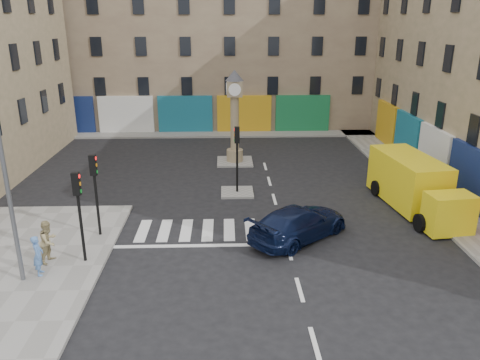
{
  "coord_description": "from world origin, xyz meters",
  "views": [
    {
      "loc": [
        -2.65,
        -16.65,
        9.3
      ],
      "look_at": [
        -1.95,
        4.5,
        2.0
      ],
      "focal_mm": 35.0,
      "sensor_mm": 36.0,
      "label": 1
    }
  ],
  "objects_px": {
    "traffic_light_left_near": "(79,203)",
    "yellow_van": "(414,185)",
    "navy_sedan": "(299,223)",
    "traffic_light_left_far": "(95,182)",
    "pedestrian_blue": "(38,255)",
    "lamp_post": "(3,160)",
    "pedestrian_tan": "(49,241)",
    "traffic_light_island": "(237,149)",
    "clock_pillar": "(235,111)"
  },
  "relations": [
    {
      "from": "navy_sedan",
      "to": "pedestrian_tan",
      "type": "bearing_deg",
      "value": 60.45
    },
    {
      "from": "navy_sedan",
      "to": "pedestrian_tan",
      "type": "xyz_separation_m",
      "value": [
        -10.22,
        -2.02,
        0.28
      ]
    },
    {
      "from": "traffic_light_left_near",
      "to": "navy_sedan",
      "type": "bearing_deg",
      "value": 12.74
    },
    {
      "from": "pedestrian_blue",
      "to": "traffic_light_island",
      "type": "bearing_deg",
      "value": -53.46
    },
    {
      "from": "clock_pillar",
      "to": "navy_sedan",
      "type": "bearing_deg",
      "value": -77.62
    },
    {
      "from": "lamp_post",
      "to": "clock_pillar",
      "type": "relative_size",
      "value": 1.36
    },
    {
      "from": "traffic_light_left_near",
      "to": "traffic_light_left_far",
      "type": "bearing_deg",
      "value": 90.0
    },
    {
      "from": "traffic_light_left_far",
      "to": "pedestrian_blue",
      "type": "distance_m",
      "value": 4.06
    },
    {
      "from": "traffic_light_island",
      "to": "navy_sedan",
      "type": "height_order",
      "value": "traffic_light_island"
    },
    {
      "from": "lamp_post",
      "to": "pedestrian_blue",
      "type": "bearing_deg",
      "value": 36.64
    },
    {
      "from": "clock_pillar",
      "to": "pedestrian_tan",
      "type": "distance_m",
      "value": 15.98
    },
    {
      "from": "traffic_light_left_near",
      "to": "clock_pillar",
      "type": "relative_size",
      "value": 0.61
    },
    {
      "from": "lamp_post",
      "to": "navy_sedan",
      "type": "bearing_deg",
      "value": 17.54
    },
    {
      "from": "yellow_van",
      "to": "pedestrian_tan",
      "type": "distance_m",
      "value": 17.49
    },
    {
      "from": "traffic_light_left_far",
      "to": "pedestrian_tan",
      "type": "bearing_deg",
      "value": -119.01
    },
    {
      "from": "traffic_light_left_near",
      "to": "clock_pillar",
      "type": "distance_m",
      "value": 15.19
    },
    {
      "from": "traffic_light_left_near",
      "to": "pedestrian_tan",
      "type": "height_order",
      "value": "traffic_light_left_near"
    },
    {
      "from": "navy_sedan",
      "to": "lamp_post",
      "type": "bearing_deg",
      "value": 66.81
    },
    {
      "from": "lamp_post",
      "to": "pedestrian_blue",
      "type": "relative_size",
      "value": 5.26
    },
    {
      "from": "traffic_light_left_near",
      "to": "traffic_light_left_far",
      "type": "relative_size",
      "value": 1.0
    },
    {
      "from": "traffic_light_island",
      "to": "pedestrian_tan",
      "type": "bearing_deg",
      "value": -134.35
    },
    {
      "from": "lamp_post",
      "to": "clock_pillar",
      "type": "bearing_deg",
      "value": 61.65
    },
    {
      "from": "traffic_light_island",
      "to": "lamp_post",
      "type": "bearing_deg",
      "value": -131.71
    },
    {
      "from": "navy_sedan",
      "to": "traffic_light_left_near",
      "type": "bearing_deg",
      "value": 62.01
    },
    {
      "from": "yellow_van",
      "to": "pedestrian_tan",
      "type": "height_order",
      "value": "yellow_van"
    },
    {
      "from": "yellow_van",
      "to": "traffic_light_island",
      "type": "bearing_deg",
      "value": 157.87
    },
    {
      "from": "traffic_light_island",
      "to": "yellow_van",
      "type": "xyz_separation_m",
      "value": [
        9.01,
        -2.45,
        -1.31
      ]
    },
    {
      "from": "traffic_light_left_near",
      "to": "yellow_van",
      "type": "xyz_separation_m",
      "value": [
        15.31,
        5.35,
        -1.34
      ]
    },
    {
      "from": "traffic_light_island",
      "to": "clock_pillar",
      "type": "relative_size",
      "value": 0.61
    },
    {
      "from": "traffic_light_left_near",
      "to": "yellow_van",
      "type": "bearing_deg",
      "value": 19.27
    },
    {
      "from": "traffic_light_left_far",
      "to": "traffic_light_left_near",
      "type": "bearing_deg",
      "value": -90.0
    },
    {
      "from": "navy_sedan",
      "to": "yellow_van",
      "type": "relative_size",
      "value": 0.7
    },
    {
      "from": "traffic_light_island",
      "to": "pedestrian_blue",
      "type": "xyz_separation_m",
      "value": [
        -7.69,
        -8.82,
        -1.65
      ]
    },
    {
      "from": "pedestrian_blue",
      "to": "traffic_light_left_far",
      "type": "bearing_deg",
      "value": -34.49
    },
    {
      "from": "traffic_light_left_far",
      "to": "navy_sedan",
      "type": "bearing_deg",
      "value": -2.52
    },
    {
      "from": "navy_sedan",
      "to": "yellow_van",
      "type": "bearing_deg",
      "value": -103.23
    },
    {
      "from": "pedestrian_blue",
      "to": "pedestrian_tan",
      "type": "distance_m",
      "value": 1.01
    },
    {
      "from": "yellow_van",
      "to": "traffic_light_left_near",
      "type": "bearing_deg",
      "value": -167.66
    },
    {
      "from": "traffic_light_left_far",
      "to": "lamp_post",
      "type": "relative_size",
      "value": 0.45
    },
    {
      "from": "traffic_light_left_far",
      "to": "lamp_post",
      "type": "bearing_deg",
      "value": -116.57
    },
    {
      "from": "clock_pillar",
      "to": "pedestrian_tan",
      "type": "height_order",
      "value": "clock_pillar"
    },
    {
      "from": "lamp_post",
      "to": "yellow_van",
      "type": "distance_m",
      "value": 18.82
    },
    {
      "from": "navy_sedan",
      "to": "traffic_light_island",
      "type": "bearing_deg",
      "value": -16.66
    },
    {
      "from": "lamp_post",
      "to": "pedestrian_tan",
      "type": "bearing_deg",
      "value": 67.95
    },
    {
      "from": "clock_pillar",
      "to": "yellow_van",
      "type": "xyz_separation_m",
      "value": [
        9.01,
        -8.44,
        -2.27
      ]
    },
    {
      "from": "yellow_van",
      "to": "pedestrian_blue",
      "type": "relative_size",
      "value": 4.62
    },
    {
      "from": "clock_pillar",
      "to": "navy_sedan",
      "type": "relative_size",
      "value": 1.19
    },
    {
      "from": "yellow_van",
      "to": "pedestrian_blue",
      "type": "xyz_separation_m",
      "value": [
        -16.7,
        -6.37,
        -0.34
      ]
    },
    {
      "from": "yellow_van",
      "to": "clock_pillar",
      "type": "bearing_deg",
      "value": 129.93
    },
    {
      "from": "traffic_light_island",
      "to": "pedestrian_blue",
      "type": "distance_m",
      "value": 11.82
    }
  ]
}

